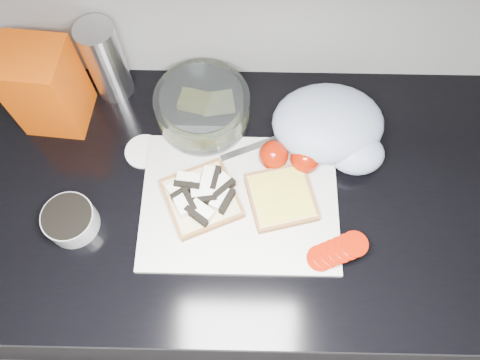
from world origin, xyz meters
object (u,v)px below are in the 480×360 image
object	(u,v)px
glass_bowl	(203,109)
bread_bag	(46,88)
cutting_board	(240,202)
steel_canister	(106,62)

from	to	relation	value
glass_bowl	bread_bag	xyz separation A→B (m)	(-0.32, 0.01, 0.06)
glass_bowl	bread_bag	size ratio (longest dim) A/B	1.00
bread_bag	glass_bowl	bearing A→B (deg)	3.86
cutting_board	bread_bag	world-z (taller)	bread_bag
glass_bowl	steel_canister	size ratio (longest dim) A/B	1.04
cutting_board	glass_bowl	world-z (taller)	glass_bowl
cutting_board	steel_canister	distance (m)	0.41
cutting_board	steel_canister	world-z (taller)	steel_canister
bread_bag	cutting_board	bearing A→B (deg)	-22.18
bread_bag	steel_canister	xyz separation A→B (m)	(0.11, 0.07, -0.00)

